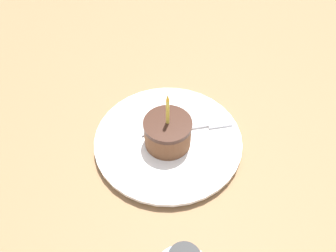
# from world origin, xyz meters

# --- Properties ---
(ground_plane) EXTENTS (2.40, 2.40, 0.04)m
(ground_plane) POSITION_xyz_m (0.00, 0.00, -0.02)
(ground_plane) COLOR olive
(ground_plane) RESTS_ON ground
(plate) EXTENTS (0.27, 0.27, 0.02)m
(plate) POSITION_xyz_m (0.03, 0.00, 0.01)
(plate) COLOR white
(plate) RESTS_ON ground_plane
(cake_slice) EXTENTS (0.08, 0.08, 0.12)m
(cake_slice) POSITION_xyz_m (0.03, -0.01, 0.04)
(cake_slice) COLOR brown
(cake_slice) RESTS_ON plate
(fork) EXTENTS (0.17, 0.04, 0.00)m
(fork) POSITION_xyz_m (0.08, 0.02, 0.02)
(fork) COLOR #B2B2B7
(fork) RESTS_ON plate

